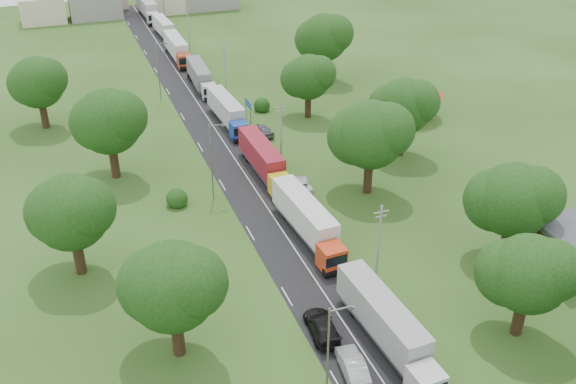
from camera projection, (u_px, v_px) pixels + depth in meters
name	position (u px, v px, depth m)	size (l,w,h in m)	color
ground	(299.00, 256.00, 68.35)	(260.00, 260.00, 0.00)	#274216
road	(245.00, 174.00, 84.68)	(8.00, 200.00, 0.04)	black
info_sign	(248.00, 107.00, 97.03)	(0.12, 3.10, 4.10)	slate
pole_1	(379.00, 244.00, 61.99)	(1.60, 0.24, 9.00)	gray
pole_2	(281.00, 132.00, 84.86)	(1.60, 0.24, 9.00)	gray
pole_3	(225.00, 68.00, 107.73)	(1.60, 0.24, 9.00)	gray
pole_4	(188.00, 27.00, 130.59)	(1.60, 0.24, 9.00)	gray
lamp_0	(330.00, 355.00, 47.67)	(2.03, 0.22, 10.00)	slate
lamp_1	(212.00, 158.00, 76.26)	(2.03, 0.22, 10.00)	slate
lamp_2	(159.00, 69.00, 104.84)	(2.03, 0.22, 10.00)	slate
tree_2	(528.00, 273.00, 54.74)	(8.00, 8.00, 10.10)	#382616
tree_3	(513.00, 199.00, 64.42)	(8.80, 8.80, 11.07)	#382616
tree_4	(370.00, 134.00, 76.71)	(9.60, 9.60, 12.05)	#382616
tree_5	(403.00, 106.00, 86.26)	(8.80, 8.80, 11.07)	#382616
tree_6	(308.00, 77.00, 98.33)	(8.00, 8.00, 10.10)	#382616
tree_7	(324.00, 37.00, 112.70)	(9.60, 9.60, 12.05)	#382616
tree_10	(172.00, 285.00, 52.23)	(8.80, 8.80, 11.07)	#382616
tree_11	(70.00, 211.00, 62.37)	(8.80, 8.80, 11.07)	#382616
tree_12	(108.00, 121.00, 80.22)	(9.60, 9.60, 12.05)	#382616
tree_13	(37.00, 82.00, 94.43)	(8.80, 8.80, 11.07)	#382616
house_cream	(409.00, 94.00, 100.11)	(10.08, 10.08, 5.80)	beige
distant_town	(140.00, 0.00, 156.68)	(52.00, 8.00, 8.00)	gray
truck_0	(387.00, 325.00, 55.44)	(3.20, 15.16, 4.19)	silver
truck_1	(308.00, 220.00, 70.33)	(3.34, 15.25, 4.21)	red
truck_2	(264.00, 159.00, 83.55)	(2.71, 14.72, 4.08)	gold
truck_3	(228.00, 111.00, 97.88)	(3.05, 14.51, 4.01)	#193A96
truck_4	(200.00, 76.00, 111.94)	(2.91, 14.16, 3.91)	silver
truck_5	(177.00, 48.00, 125.90)	(2.60, 15.07, 4.18)	#A03318
truck_6	(164.00, 28.00, 139.46)	(2.91, 13.75, 3.80)	#215936
truck_7	(148.00, 9.00, 153.56)	(3.22, 15.65, 4.33)	#BABABA
car_lane_mid	(352.00, 366.00, 53.20)	(1.74, 4.99, 1.64)	#ADB1B6
car_lane_rear	(322.00, 326.00, 57.41)	(2.28, 5.62, 1.63)	black
car_verge_near	(301.00, 184.00, 80.82)	(2.22, 4.81, 1.34)	white
car_verge_far	(261.00, 130.00, 94.96)	(1.98, 4.92, 1.67)	#54565B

